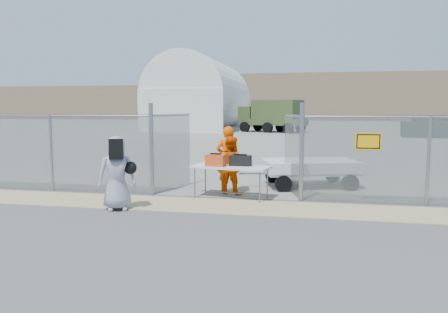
% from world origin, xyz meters
% --- Properties ---
extents(ground, '(160.00, 160.00, 0.00)m').
position_xyz_m(ground, '(0.00, 0.00, 0.00)').
color(ground, '#494949').
extents(tarmac_inside, '(160.00, 80.00, 0.01)m').
position_xyz_m(tarmac_inside, '(0.00, 42.00, 0.01)').
color(tarmac_inside, gray).
rests_on(tarmac_inside, ground).
extents(dirt_strip, '(44.00, 1.60, 0.01)m').
position_xyz_m(dirt_strip, '(0.00, 1.00, 0.01)').
color(dirt_strip, tan).
rests_on(dirt_strip, ground).
extents(distant_hills, '(140.00, 6.00, 9.00)m').
position_xyz_m(distant_hills, '(5.00, 78.00, 4.50)').
color(distant_hills, '#7F684F').
rests_on(distant_hills, ground).
extents(chain_link_fence, '(40.00, 0.20, 2.20)m').
position_xyz_m(chain_link_fence, '(0.00, 2.00, 1.10)').
color(chain_link_fence, gray).
rests_on(chain_link_fence, ground).
extents(quonset_hangar, '(9.00, 18.00, 8.00)m').
position_xyz_m(quonset_hangar, '(-10.00, 40.00, 4.00)').
color(quonset_hangar, white).
rests_on(quonset_hangar, ground).
extents(folding_table, '(2.14, 1.21, 0.86)m').
position_xyz_m(folding_table, '(0.18, 2.02, 0.43)').
color(folding_table, white).
rests_on(folding_table, ground).
extents(orange_bag, '(0.52, 0.38, 0.30)m').
position_xyz_m(orange_bag, '(-0.20, 1.89, 1.01)').
color(orange_bag, '#F1521F').
rests_on(orange_bag, folding_table).
extents(black_duffel, '(0.57, 0.35, 0.27)m').
position_xyz_m(black_duffel, '(0.42, 2.11, 0.99)').
color(black_duffel, black).
rests_on(black_duffel, folding_table).
extents(security_worker_left, '(0.68, 0.45, 1.87)m').
position_xyz_m(security_worker_left, '(-0.03, 2.77, 0.93)').
color(security_worker_left, '#F45101').
rests_on(security_worker_left, ground).
extents(security_worker_right, '(0.90, 0.77, 1.60)m').
position_xyz_m(security_worker_right, '(0.06, 2.54, 0.80)').
color(security_worker_right, '#F45101').
rests_on(security_worker_right, ground).
extents(visitor, '(1.00, 0.85, 1.73)m').
position_xyz_m(visitor, '(-2.18, 0.19, 0.87)').
color(visitor, '#9899AA').
rests_on(visitor, ground).
extents(utility_trailer, '(3.92, 2.73, 0.86)m').
position_xyz_m(utility_trailer, '(2.22, 4.10, 0.43)').
color(utility_trailer, white).
rests_on(utility_trailer, ground).
extents(military_truck, '(7.00, 4.95, 3.14)m').
position_xyz_m(military_truck, '(-1.45, 34.05, 1.57)').
color(military_truck, '#3E5028').
rests_on(military_truck, ground).
extents(parked_vehicle_near, '(3.99, 2.09, 1.74)m').
position_xyz_m(parked_vehicle_near, '(11.44, 28.48, 0.87)').
color(parked_vehicle_near, '#363F37').
rests_on(parked_vehicle_near, ground).
extents(parked_vehicle_mid, '(4.16, 2.76, 1.73)m').
position_xyz_m(parked_vehicle_mid, '(13.45, 30.72, 0.86)').
color(parked_vehicle_mid, '#363F37').
rests_on(parked_vehicle_mid, ground).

